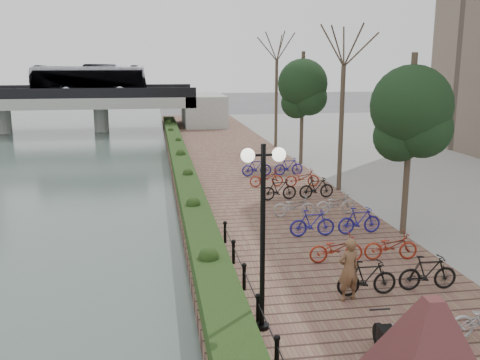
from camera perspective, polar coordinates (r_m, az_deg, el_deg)
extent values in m
cube|color=brown|center=(27.32, 1.46, -1.12)|extent=(8.00, 75.00, 0.50)
cube|color=#1B3312|center=(29.23, -6.00, 0.82)|extent=(1.10, 56.00, 0.60)
cylinder|color=black|center=(11.46, 3.95, -18.08)|extent=(0.10, 0.10, 0.70)
cylinder|color=black|center=(13.18, 1.94, -13.74)|extent=(0.10, 0.10, 0.70)
cylinder|color=black|center=(14.97, 0.45, -10.40)|extent=(0.10, 0.10, 0.70)
cylinder|color=black|center=(16.81, -0.70, -7.79)|extent=(0.10, 0.10, 0.70)
cylinder|color=black|center=(18.68, -1.60, -5.69)|extent=(0.10, 0.10, 0.70)
cylinder|color=black|center=(12.28, 2.43, -6.35)|extent=(0.12, 0.12, 4.41)
cylinder|color=black|center=(11.80, 2.52, 2.68)|extent=(0.70, 0.06, 0.06)
sphere|color=white|center=(11.73, 0.84, 2.64)|extent=(0.32, 0.32, 0.32)
sphere|color=white|center=(11.87, 4.17, 2.73)|extent=(0.32, 0.32, 0.32)
imported|color=brown|center=(14.47, 11.51, -9.32)|extent=(0.70, 0.55, 1.71)
imported|color=#A0A1A4|center=(12.82, 18.01, -14.67)|extent=(0.60, 1.71, 0.90)
imported|color=black|center=(14.93, 13.46, -10.20)|extent=(0.47, 1.66, 1.00)
imported|color=maroon|center=(17.21, 10.15, -7.14)|extent=(0.60, 1.71, 0.90)
imported|color=navy|center=(19.54, 7.66, -4.51)|extent=(0.47, 1.66, 1.00)
imported|color=#A0A1A4|center=(21.96, 5.71, -2.69)|extent=(0.60, 1.71, 0.90)
imported|color=black|center=(24.39, 4.16, -1.00)|extent=(0.47, 1.66, 1.00)
imported|color=maroon|center=(26.87, 2.89, 0.17)|extent=(0.60, 1.72, 0.90)
imported|color=navy|center=(29.35, 1.84, 1.33)|extent=(0.47, 1.66, 1.00)
imported|color=black|center=(15.69, 19.63, -9.48)|extent=(0.47, 1.66, 1.00)
imported|color=maroon|center=(17.87, 15.64, -6.67)|extent=(0.60, 1.71, 0.90)
imported|color=navy|center=(20.12, 12.59, -4.20)|extent=(0.47, 1.66, 1.00)
imported|color=#A0A1A4|center=(22.47, 10.16, -2.47)|extent=(0.60, 1.71, 0.90)
imported|color=black|center=(24.85, 8.21, -0.84)|extent=(0.47, 1.66, 1.00)
imported|color=maroon|center=(27.30, 6.59, 0.29)|extent=(0.60, 1.72, 0.90)
imported|color=navy|center=(29.74, 5.25, 1.43)|extent=(0.47, 1.66, 1.00)
cube|color=#A1A19C|center=(55.54, -24.04, 7.61)|extent=(36.00, 8.00, 1.00)
cube|color=black|center=(59.26, -23.18, 8.85)|extent=(36.00, 0.15, 0.90)
cylinder|color=#A1A19C|center=(55.68, -23.88, 5.82)|extent=(1.40, 1.40, 2.50)
cylinder|color=#A1A19C|center=(54.11, -14.59, 6.32)|extent=(1.40, 1.40, 2.50)
imported|color=silver|center=(53.95, -15.74, 10.24)|extent=(2.52, 10.77, 3.00)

